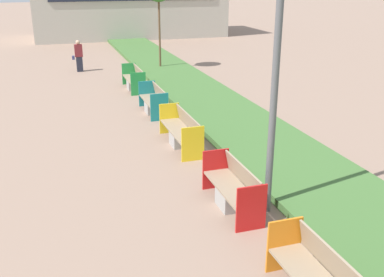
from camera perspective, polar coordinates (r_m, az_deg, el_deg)
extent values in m
cube|color=#426B33|center=(12.14, 11.56, -2.34)|extent=(2.80, 120.00, 0.18)
cube|color=gray|center=(6.94, 18.53, -15.70)|extent=(0.14, 2.17, 0.48)
cube|color=orange|center=(7.72, 11.62, -13.07)|extent=(0.62, 0.04, 0.94)
cube|color=#9E9B96|center=(9.57, 5.03, -7.56)|extent=(0.52, 0.60, 0.42)
cube|color=gray|center=(9.47, 5.07, -6.33)|extent=(0.58, 1.89, 0.05)
cube|color=gray|center=(9.46, 6.63, -4.66)|extent=(0.14, 1.81, 0.48)
cube|color=red|center=(8.68, 7.55, -8.81)|extent=(0.62, 0.04, 0.94)
cube|color=red|center=(10.26, 3.00, -3.89)|extent=(0.62, 0.04, 0.94)
cube|color=#9E9B96|center=(12.88, -1.50, -0.03)|extent=(0.52, 0.60, 0.42)
cube|color=gray|center=(12.80, -1.51, 0.94)|extent=(0.58, 2.31, 0.05)
cube|color=gray|center=(12.79, -0.36, 2.17)|extent=(0.14, 2.22, 0.48)
cube|color=yellow|center=(11.73, 0.11, -0.71)|extent=(0.62, 0.04, 0.94)
cube|color=yellow|center=(13.87, -2.89, 2.59)|extent=(0.62, 0.04, 0.94)
cube|color=#9E9B96|center=(16.03, -4.96, 3.98)|extent=(0.52, 0.60, 0.42)
cube|color=gray|center=(15.96, -4.99, 4.78)|extent=(0.58, 1.90, 0.05)
cube|color=gray|center=(15.96, -4.07, 5.77)|extent=(0.14, 1.82, 0.48)
cube|color=#197A7F|center=(15.05, -4.15, 3.97)|extent=(0.62, 0.04, 0.94)
cube|color=#197A7F|center=(16.87, -5.74, 5.71)|extent=(0.62, 0.04, 0.94)
cube|color=#9E9B96|center=(19.48, -7.41, 6.80)|extent=(0.52, 0.60, 0.42)
cube|color=gray|center=(19.43, -7.44, 7.46)|extent=(0.58, 2.05, 0.05)
cube|color=gray|center=(19.43, -6.69, 8.28)|extent=(0.14, 1.97, 0.48)
cube|color=#238C3D|center=(18.42, -6.84, 6.89)|extent=(0.62, 0.04, 0.94)
cube|color=#238C3D|center=(20.43, -8.00, 8.15)|extent=(0.62, 0.04, 0.94)
cylinder|color=brown|center=(23.30, -4.14, 13.11)|extent=(0.10, 0.10, 3.64)
cube|color=#232633|center=(23.67, -14.08, 9.15)|extent=(0.30, 0.22, 0.75)
cube|color=maroon|center=(23.56, -14.22, 10.77)|extent=(0.38, 0.24, 0.61)
sphere|color=tan|center=(23.50, -14.31, 11.75)|extent=(0.21, 0.21, 0.21)
cube|color=navy|center=(23.60, -14.84, 9.89)|extent=(0.12, 0.20, 0.18)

